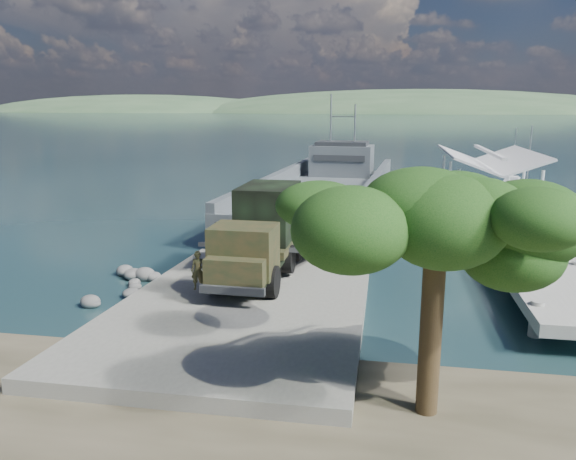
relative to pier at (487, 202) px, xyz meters
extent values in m
plane|color=#193A3C|center=(-13.00, -18.77, -1.60)|extent=(1400.00, 1400.00, 0.00)
cube|color=slate|center=(-13.00, -19.77, -1.35)|extent=(10.00, 18.00, 0.50)
cube|color=#9F9E95|center=(0.00, -0.77, -0.60)|extent=(4.00, 44.00, 0.50)
cube|color=#51595F|center=(-12.27, 3.57, -1.16)|extent=(10.88, 29.94, 2.45)
cube|color=#51595F|center=(-16.37, 3.86, 0.65)|extent=(2.68, 29.35, 1.27)
cube|color=#51595F|center=(-8.17, 3.27, 0.65)|extent=(2.68, 29.35, 1.27)
cube|color=#51595F|center=(-13.31, -10.99, -0.62)|extent=(8.82, 1.02, 2.55)
cube|color=#51595F|center=(-11.57, 13.34, 1.53)|extent=(6.14, 4.33, 2.94)
cube|color=#2D2F32|center=(-11.57, 13.34, 3.20)|extent=(5.11, 3.47, 0.39)
cylinder|color=#989A9D|center=(-12.75, 13.42, 5.45)|extent=(0.16, 0.16, 4.90)
cylinder|color=#989A9D|center=(-10.40, 13.25, 4.96)|extent=(0.16, 0.16, 3.92)
cylinder|color=black|center=(-14.42, -19.52, -0.40)|extent=(0.52, 1.41, 1.39)
cylinder|color=black|center=(-11.95, -19.58, -0.40)|extent=(0.52, 1.41, 1.39)
cylinder|color=black|center=(-14.33, -15.88, -0.40)|extent=(0.52, 1.41, 1.39)
cylinder|color=black|center=(-11.86, -15.94, -0.40)|extent=(0.52, 1.41, 1.39)
cylinder|color=black|center=(-14.27, -13.73, -0.40)|extent=(0.52, 1.41, 1.39)
cylinder|color=black|center=(-11.81, -13.79, -0.40)|extent=(0.52, 1.41, 1.39)
cube|color=black|center=(-13.11, -16.55, -0.24)|extent=(2.56, 8.21, 0.27)
cube|color=#24311B|center=(-13.18, -19.45, 0.88)|extent=(2.73, 2.21, 2.15)
cube|color=#24311B|center=(-13.21, -20.73, 0.35)|extent=(2.49, 1.03, 1.07)
cube|color=#24311B|center=(-13.07, -15.05, 0.13)|extent=(2.80, 5.00, 0.38)
cube|color=black|center=(-13.07, -14.83, 1.69)|extent=(2.67, 4.14, 2.68)
cube|color=#2D2F32|center=(-13.22, -21.27, -0.30)|extent=(2.69, 0.33, 0.32)
imported|color=#24311B|center=(-14.97, -20.23, -0.26)|extent=(0.65, 0.46, 1.67)
cube|color=white|center=(4.39, 7.66, -1.34)|extent=(2.14, 5.86, 0.94)
cube|color=white|center=(4.48, 6.62, -0.71)|extent=(1.60, 1.79, 0.63)
cylinder|color=#989A9D|center=(4.39, 7.66, 2.05)|extent=(0.10, 0.10, 6.26)
cube|color=white|center=(6.08, 21.23, -1.37)|extent=(2.74, 5.34, 0.84)
cube|color=white|center=(5.84, 20.33, -0.81)|extent=(1.64, 1.77, 0.56)
cylinder|color=#989A9D|center=(6.08, 21.23, 1.67)|extent=(0.09, 0.09, 5.60)
cylinder|color=#372716|center=(-6.05, -27.59, 1.14)|extent=(0.59, 0.59, 5.67)
ellipsoid|color=#103D10|center=(-6.05, -27.59, 3.87)|extent=(5.47, 5.08, 2.34)
ellipsoid|color=#103D10|center=(-9.37, -24.66, 3.87)|extent=(2.74, 2.74, 1.56)
camera|label=1|loc=(-7.41, -41.83, 6.97)|focal=35.00mm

